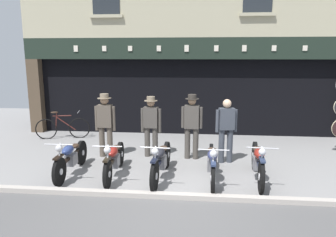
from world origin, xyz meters
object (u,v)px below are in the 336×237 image
object	(u,v)px
motorcycle_center_right	(212,162)
leaning_bicycle	(63,128)
motorcycle_right	(258,161)
salesman_right	(192,123)
advert_board_far	(113,82)
shopkeeper_center	(151,124)
advert_board_near	(141,82)
salesman_left	(105,122)
motorcycle_left	(71,157)
motorcycle_center_left	(114,159)
assistant_far_right	(226,128)
motorcycle_center	(161,160)

from	to	relation	value
motorcycle_center_right	leaning_bicycle	world-z (taller)	leaning_bicycle
motorcycle_right	salesman_right	xyz separation A→B (m)	(-1.50, 1.38, 0.53)
motorcycle_right	motorcycle_center_right	bearing A→B (deg)	9.90
salesman_right	advert_board_far	size ratio (longest dim) A/B	1.74
shopkeeper_center	advert_board_near	world-z (taller)	advert_board_near
salesman_left	advert_board_near	size ratio (longest dim) A/B	1.58
motorcycle_left	leaning_bicycle	world-z (taller)	leaning_bicycle
motorcycle_center_left	advert_board_far	xyz separation A→B (m)	(-1.14, 4.29, 1.37)
salesman_left	assistant_far_right	world-z (taller)	salesman_left
motorcycle_right	advert_board_near	world-z (taller)	advert_board_near
salesman_left	leaning_bicycle	world-z (taller)	salesman_left
salesman_left	advert_board_far	world-z (taller)	advert_board_far
motorcycle_center_right	salesman_left	size ratio (longest dim) A/B	1.20
motorcycle_left	salesman_right	world-z (taller)	salesman_right
motorcycle_center	advert_board_far	bearing A→B (deg)	-58.77
motorcycle_center	motorcycle_center_right	size ratio (longest dim) A/B	1.01
motorcycle_right	salesman_left	distance (m)	4.08
motorcycle_left	motorcycle_center_right	bearing A→B (deg)	178.20
motorcycle_center_right	motorcycle_center_left	bearing A→B (deg)	0.15
motorcycle_center_left	motorcycle_center	world-z (taller)	motorcycle_center
motorcycle_center_left	shopkeeper_center	xyz separation A→B (m)	(0.62, 1.54, 0.51)
motorcycle_center	assistant_far_right	world-z (taller)	assistant_far_right
motorcycle_center	motorcycle_right	size ratio (longest dim) A/B	1.01
salesman_right	advert_board_far	world-z (taller)	advert_board_far
salesman_right	motorcycle_center_left	bearing A→B (deg)	45.86
motorcycle_right	salesman_left	size ratio (longest dim) A/B	1.20
motorcycle_center_left	advert_board_far	distance (m)	4.65
motorcycle_center_left	motorcycle_center	distance (m)	1.08
motorcycle_center	advert_board_far	xyz separation A→B (m)	(-2.22, 4.33, 1.36)
advert_board_near	salesman_left	bearing A→B (deg)	-99.49
motorcycle_left	assistant_far_right	bearing A→B (deg)	-162.53
shopkeeper_center	motorcycle_right	bearing A→B (deg)	155.73
motorcycle_left	salesman_right	size ratio (longest dim) A/B	1.14
leaning_bicycle	advert_board_far	bearing A→B (deg)	113.54
motorcycle_right	advert_board_far	bearing A→B (deg)	-39.90
leaning_bicycle	advert_board_near	bearing A→B (deg)	100.31
motorcycle_center	advert_board_far	size ratio (longest dim) A/B	2.10
motorcycle_center_right	assistant_far_right	world-z (taller)	assistant_far_right
motorcycle_left	shopkeeper_center	world-z (taller)	shopkeeper_center
motorcycle_center	shopkeeper_center	world-z (taller)	shopkeeper_center
motorcycle_center_right	advert_board_near	world-z (taller)	advert_board_near
motorcycle_center	motorcycle_center_left	bearing A→B (deg)	2.30
motorcycle_center	motorcycle_center_right	world-z (taller)	motorcycle_center
motorcycle_center	salesman_right	size ratio (longest dim) A/B	1.21
salesman_left	salesman_right	size ratio (longest dim) A/B	1.00
motorcycle_center_right	salesman_right	size ratio (longest dim) A/B	1.19
motorcycle_left	advert_board_far	bearing A→B (deg)	-89.54
salesman_left	salesman_right	distance (m)	2.33
motorcycle_center_left	motorcycle_center_right	bearing A→B (deg)	176.55
assistant_far_right	advert_board_near	distance (m)	4.19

